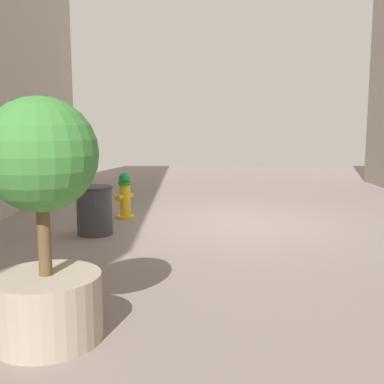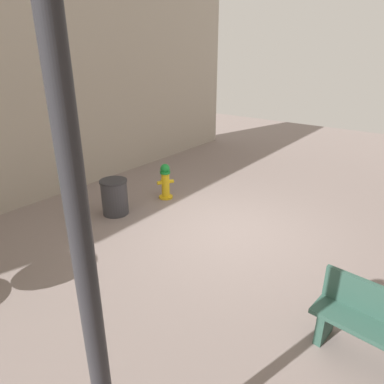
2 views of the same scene
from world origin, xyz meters
name	(u,v)px [view 1 (image 1 of 2)]	position (x,y,z in m)	size (l,w,h in m)	color
ground_plane	(242,223)	(0.00, 0.00, 0.00)	(23.40, 23.40, 0.00)	gray
fire_hydrant	(125,195)	(2.24, -0.51, 0.45)	(0.40, 0.41, 0.90)	gold
planter_tree	(43,212)	(2.19, 4.72, 1.11)	(0.94, 0.94, 2.06)	tan
trash_bin	(95,210)	(2.55, 0.86, 0.41)	(0.61, 0.61, 0.81)	#38383D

